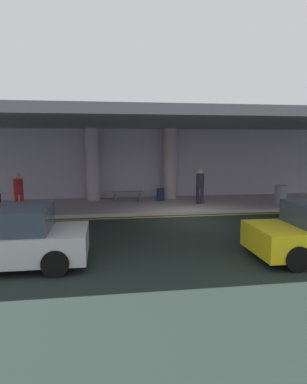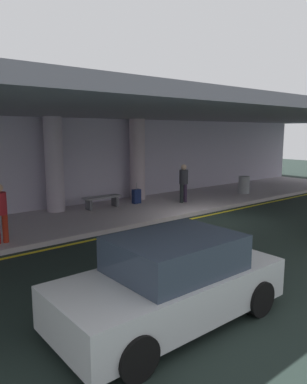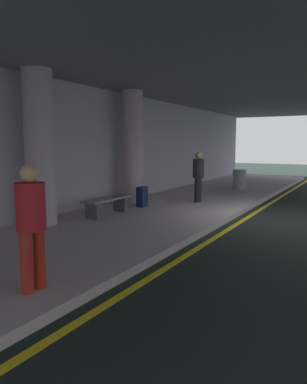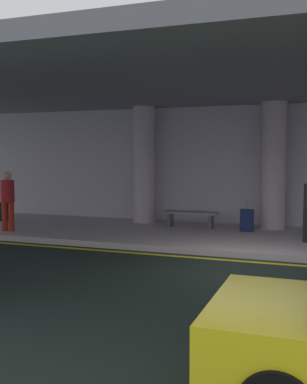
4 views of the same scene
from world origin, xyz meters
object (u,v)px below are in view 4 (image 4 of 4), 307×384
Objects in this scene: support_column_far_left at (144,165)px; suitcase_upright_secondary at (247,220)px; support_column_left_mid at (274,166)px; bench_metal at (190,216)px; suitcase_upright_primary at (4,211)px; traveler_with_luggage at (8,197)px.

suitcase_upright_secondary is at bearing -12.67° from support_column_far_left.
support_column_left_mid is 2.80m from bench_metal.
suitcase_upright_primary is 0.56× the size of bench_metal.
suitcase_upright_primary is (-8.36, -1.32, -1.51)m from support_column_left_mid.
support_column_left_mid reaches higher than suitcase_upright_primary.
support_column_far_left is at bearing 150.95° from traveler_with_luggage.
support_column_left_mid is at bearing 128.98° from traveler_with_luggage.
traveler_with_luggage reaches higher than suitcase_upright_secondary.
support_column_far_left is 2.28× the size of bench_metal.
traveler_with_luggage is 1.87× the size of suitcase_upright_secondary.
support_column_far_left is 4.00m from support_column_left_mid.
support_column_left_mid is at bearing -3.81° from suitcase_upright_primary.
support_column_left_mid reaches higher than bench_metal.
traveler_with_luggage is at bearing -156.86° from support_column_left_mid.
traveler_with_luggage is 5.25m from bench_metal.
traveler_with_luggage is at bearing -153.53° from bench_metal.
suitcase_upright_primary is at bearing -173.67° from bench_metal.
suitcase_upright_secondary is (6.34, 2.22, -0.65)m from traveler_with_luggage.
support_column_far_left reaches higher than suitcase_upright_secondary.
suitcase_upright_secondary reaches higher than bench_metal.
suitcase_upright_primary is at bearing -163.11° from support_column_far_left.
suitcase_upright_primary is 6.10m from bench_metal.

